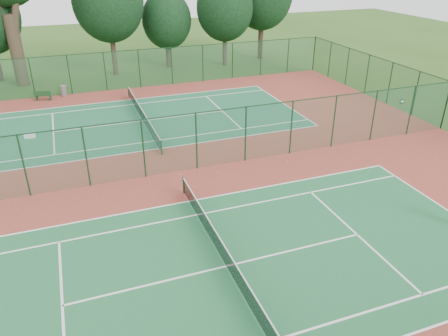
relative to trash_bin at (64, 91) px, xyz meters
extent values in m
plane|color=#2E551A|center=(5.31, -17.52, -0.48)|extent=(120.00, 120.00, 0.00)
cube|color=brown|center=(5.31, -17.52, -0.48)|extent=(40.00, 36.00, 0.01)
cube|color=#1F6337|center=(5.31, -26.52, -0.47)|extent=(23.77, 10.97, 0.01)
cube|color=#1F623E|center=(5.31, -8.52, -0.47)|extent=(23.77, 10.97, 0.01)
cube|color=#1B5235|center=(5.31, 0.48, 1.27)|extent=(40.00, 0.02, 3.50)
cube|color=#153A1D|center=(5.31, 0.48, 2.98)|extent=(40.00, 0.05, 0.05)
cube|color=#16442D|center=(25.31, -17.52, 1.27)|extent=(0.02, 36.00, 3.50)
cube|color=#1B5136|center=(5.31, -17.52, 1.27)|extent=(40.00, 0.02, 3.50)
cube|color=#163D1F|center=(5.31, -17.52, 2.98)|extent=(40.00, 0.05, 0.05)
cylinder|color=#153A24|center=(5.31, -20.12, 0.01)|extent=(0.10, 0.10, 0.97)
cube|color=black|center=(5.31, -26.52, 0.00)|extent=(0.02, 12.80, 0.85)
cube|color=silver|center=(5.31, -26.52, 0.44)|extent=(0.04, 12.80, 0.06)
cylinder|color=#153A1B|center=(5.31, -14.92, 0.01)|extent=(0.10, 0.10, 0.97)
cylinder|color=#153A1B|center=(5.31, -2.12, 0.01)|extent=(0.10, 0.10, 0.97)
cube|color=black|center=(5.31, -8.52, 0.00)|extent=(0.02, 12.80, 0.85)
cube|color=white|center=(5.31, -8.52, 0.44)|extent=(0.04, 12.80, 0.06)
cylinder|color=gray|center=(0.00, 0.00, 0.00)|extent=(0.67, 0.67, 0.94)
cube|color=#133817|center=(-2.25, -0.43, -0.26)|extent=(0.17, 0.38, 0.42)
cube|color=#133817|center=(-1.16, -0.73, -0.26)|extent=(0.17, 0.38, 0.42)
cube|color=#133817|center=(-1.70, -0.58, -0.03)|extent=(1.47, 0.76, 0.05)
cube|color=#133817|center=(-1.75, -0.76, 0.19)|extent=(1.37, 0.42, 0.42)
cube|color=white|center=(-2.61, -9.14, -0.34)|extent=(0.76, 0.37, 0.27)
sphere|color=yellow|center=(12.30, -18.52, -0.44)|extent=(0.07, 0.07, 0.07)
sphere|color=#B5D531|center=(7.87, -18.41, -0.44)|extent=(0.06, 0.06, 0.06)
sphere|color=yellow|center=(5.60, -18.04, -0.44)|extent=(0.07, 0.07, 0.07)
cylinder|color=#382B1E|center=(-3.52, 5.08, 2.76)|extent=(1.19, 1.19, 6.47)
camera|label=1|loc=(0.33, -39.79, 11.25)|focal=35.00mm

